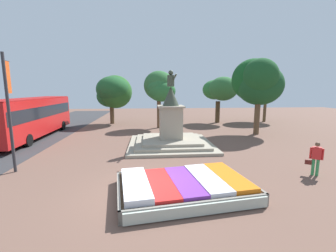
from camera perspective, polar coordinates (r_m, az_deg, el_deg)
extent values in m
plane|color=brown|center=(9.29, -5.59, -16.56)|extent=(81.17, 81.17, 0.00)
cube|color=#38281C|center=(9.22, 4.07, -15.33)|extent=(5.35, 3.87, 0.42)
cube|color=gray|center=(7.82, 7.86, -20.00)|extent=(5.10, 0.83, 0.46)
cube|color=gray|center=(10.68, 1.41, -11.67)|extent=(5.10, 0.83, 0.46)
cube|color=gray|center=(8.86, -12.40, -16.45)|extent=(0.59, 3.38, 0.46)
cube|color=gray|center=(10.19, 18.12, -13.19)|extent=(0.59, 3.38, 0.46)
cube|color=white|center=(8.76, -8.25, -14.43)|extent=(1.37, 3.11, 0.24)
cube|color=red|center=(8.90, -1.95, -14.36)|extent=(1.37, 3.11, 0.12)
cube|color=#72339E|center=(9.11, 4.09, -13.76)|extent=(1.37, 3.11, 0.13)
cube|color=white|center=(9.41, 9.76, -12.99)|extent=(1.37, 3.11, 0.16)
cube|color=orange|center=(9.79, 15.01, -12.23)|extent=(1.37, 3.11, 0.17)
cube|color=#B2BCAD|center=(7.78, 8.00, -20.17)|extent=(4.86, 0.90, 0.38)
cube|color=#9E947F|center=(16.47, 0.68, -4.63)|extent=(5.98, 5.98, 0.18)
cube|color=#9E9480|center=(16.43, 0.68, -4.01)|extent=(5.00, 5.00, 0.18)
cube|color=#9F9581|center=(16.39, 0.69, -3.39)|extent=(4.01, 4.01, 0.18)
cube|color=#9E937F|center=(16.16, 0.69, 0.80)|extent=(1.57, 1.57, 2.24)
cube|color=#9E937F|center=(16.03, 0.70, 4.98)|extent=(1.85, 1.85, 0.12)
cone|color=#384233|center=(16.00, 0.71, 7.59)|extent=(1.18, 1.18, 1.34)
cylinder|color=#384233|center=(16.00, 0.72, 11.39)|extent=(0.50, 0.50, 0.78)
sphere|color=#384233|center=(16.03, 0.72, 13.40)|extent=(0.34, 0.34, 0.34)
cylinder|color=#384233|center=(15.79, 1.56, 11.98)|extent=(0.41, 0.45, 0.65)
cylinder|color=#2D2D33|center=(13.13, -35.35, 2.45)|extent=(0.14, 0.14, 5.75)
cube|color=#D84C19|center=(13.37, -35.54, 10.04)|extent=(0.08, 0.46, 1.52)
cylinder|color=#2D2D33|center=(13.42, -35.85, 13.28)|extent=(0.10, 0.60, 0.03)
cube|color=red|center=(21.96, -31.22, 2.03)|extent=(2.48, 11.36, 2.89)
cube|color=black|center=(21.92, -31.31, 3.16)|extent=(2.49, 11.02, 0.92)
cube|color=#9F1414|center=(21.86, -31.54, 5.92)|extent=(2.43, 11.13, 0.10)
cylinder|color=black|center=(25.88, -29.64, 0.05)|extent=(0.29, 0.90, 0.90)
cylinder|color=black|center=(25.09, -25.20, 0.13)|extent=(0.29, 0.90, 0.90)
cylinder|color=black|center=(18.92, -31.96, -3.12)|extent=(0.29, 0.90, 0.90)
cylinder|color=#338C4C|center=(12.88, 33.71, -8.75)|extent=(0.13, 0.13, 0.81)
cylinder|color=#338C4C|center=(12.87, 32.90, -8.69)|extent=(0.13, 0.13, 0.81)
cube|color=red|center=(12.70, 33.58, -5.75)|extent=(0.44, 0.40, 0.57)
cylinder|color=red|center=(12.72, 34.65, -5.96)|extent=(0.09, 0.09, 0.54)
cylinder|color=red|center=(12.70, 32.48, -5.78)|extent=(0.09, 0.09, 0.54)
sphere|color=brown|center=(12.61, 33.75, -3.90)|extent=(0.21, 0.21, 0.21)
cube|color=#591E19|center=(12.81, 32.04, -7.75)|extent=(0.30, 0.26, 0.22)
cylinder|color=brown|center=(21.90, 21.67, 2.33)|extent=(0.49, 0.49, 3.30)
ellipsoid|color=#194A24|center=(22.16, 22.29, 9.67)|extent=(4.22, 3.68, 3.65)
ellipsoid|color=#164F20|center=(22.36, 20.87, 10.87)|extent=(3.93, 3.48, 3.83)
ellipsoid|color=#1B4D24|center=(21.29, 22.46, 11.56)|extent=(3.07, 2.81, 3.07)
cylinder|color=brown|center=(23.86, -2.32, 3.16)|extent=(0.41, 0.41, 3.03)
ellipsoid|color=#2F6834|center=(24.26, -2.29, 10.22)|extent=(3.23, 3.10, 3.08)
ellipsoid|color=#2B6936|center=(23.68, -2.32, 9.67)|extent=(2.58, 2.25, 2.25)
ellipsoid|color=#2A6834|center=(23.65, -1.60, 8.87)|extent=(2.89, 2.53, 2.20)
cylinder|color=#4C3823|center=(28.30, 12.48, 3.49)|extent=(0.54, 0.54, 2.62)
ellipsoid|color=#316935|center=(27.79, 13.86, 9.17)|extent=(3.43, 3.11, 2.83)
ellipsoid|color=#2C6E33|center=(28.68, 11.85, 9.02)|extent=(3.07, 2.99, 2.41)
cylinder|color=brown|center=(30.98, 23.36, 3.75)|extent=(0.36, 0.36, 2.97)
ellipsoid|color=#255D2C|center=(31.36, 24.28, 9.06)|extent=(3.56, 3.47, 2.69)
ellipsoid|color=#215F27|center=(31.16, 22.40, 9.42)|extent=(4.36, 4.10, 3.56)
cylinder|color=brown|center=(27.65, -14.02, 2.85)|extent=(0.48, 0.48, 2.19)
ellipsoid|color=#275D26|center=(27.28, -13.23, 8.44)|extent=(3.87, 4.13, 3.81)
ellipsoid|color=#235E2C|center=(27.54, -14.57, 7.31)|extent=(2.99, 3.08, 2.53)
ellipsoid|color=#22582A|center=(27.00, -13.73, 9.03)|extent=(3.84, 4.19, 3.04)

